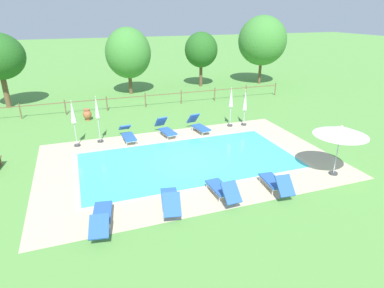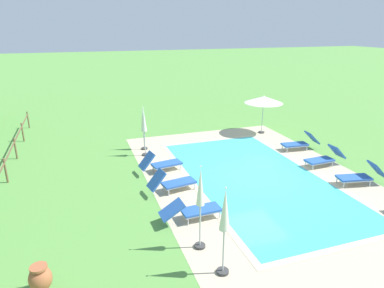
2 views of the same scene
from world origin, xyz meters
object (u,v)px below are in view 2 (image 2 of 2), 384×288
(terracotta_urn_near_fence, at_px, (40,278))
(patio_umbrella_open_foreground, at_px, (264,100))
(patio_umbrella_closed_row_centre, at_px, (225,217))
(sun_lounger_south_near_corner, at_px, (193,210))
(patio_umbrella_closed_row_west, at_px, (143,122))
(patio_umbrella_closed_row_mid_west, at_px, (144,124))
(sun_lounger_north_far, at_px, (173,182))
(sun_lounger_south_mid, at_px, (361,176))
(sun_lounger_south_far, at_px, (300,143))
(sun_lounger_north_end, at_px, (161,163))
(sun_lounger_north_near_steps, at_px, (325,158))
(patio_umbrella_closed_row_mid_east, at_px, (200,195))

(terracotta_urn_near_fence, bearing_deg, patio_umbrella_open_foreground, -49.94)
(terracotta_urn_near_fence, bearing_deg, patio_umbrella_closed_row_centre, -100.13)
(sun_lounger_south_near_corner, bearing_deg, patio_umbrella_open_foreground, -42.09)
(patio_umbrella_closed_row_west, distance_m, patio_umbrella_closed_row_mid_west, 0.91)
(patio_umbrella_closed_row_mid_west, bearing_deg, terracotta_urn_near_fence, 153.11)
(sun_lounger_north_far, distance_m, patio_umbrella_open_foreground, 9.17)
(patio_umbrella_closed_row_west, distance_m, terracotta_urn_near_fence, 10.10)
(sun_lounger_south_mid, relative_size, terracotta_urn_near_fence, 2.67)
(patio_umbrella_closed_row_mid_west, height_order, terracotta_urn_near_fence, patio_umbrella_closed_row_mid_west)
(sun_lounger_south_mid, bearing_deg, patio_umbrella_closed_row_centre, 112.18)
(sun_lounger_south_mid, distance_m, sun_lounger_south_far, 4.24)
(sun_lounger_north_end, xyz_separation_m, patio_umbrella_closed_row_west, (3.06, 0.14, 1.05))
(sun_lounger_north_end, height_order, patio_umbrella_closed_row_mid_west, patio_umbrella_closed_row_mid_west)
(sun_lounger_north_end, height_order, patio_umbrella_closed_row_west, patio_umbrella_closed_row_west)
(sun_lounger_north_far, height_order, patio_umbrella_open_foreground, patio_umbrella_open_foreground)
(patio_umbrella_closed_row_mid_west, bearing_deg, sun_lounger_north_near_steps, -117.91)
(terracotta_urn_near_fence, bearing_deg, sun_lounger_south_far, -61.44)
(patio_umbrella_closed_row_centre, bearing_deg, sun_lounger_north_near_steps, -55.16)
(patio_umbrella_closed_row_west, bearing_deg, sun_lounger_north_far, -178.95)
(patio_umbrella_closed_row_west, height_order, terracotta_urn_near_fence, patio_umbrella_closed_row_west)
(sun_lounger_south_mid, bearing_deg, sun_lounger_north_far, 75.81)
(sun_lounger_north_near_steps, bearing_deg, patio_umbrella_closed_row_mid_west, 62.09)
(patio_umbrella_closed_row_mid_west, xyz_separation_m, patio_umbrella_closed_row_mid_east, (-7.77, -0.01, 0.06))
(sun_lounger_north_far, bearing_deg, patio_umbrella_closed_row_mid_west, 3.02)
(patio_umbrella_open_foreground, xyz_separation_m, patio_umbrella_closed_row_centre, (-10.42, 7.11, -0.34))
(sun_lounger_north_far, height_order, sun_lounger_south_mid, sun_lounger_north_far)
(sun_lounger_south_mid, distance_m, patio_umbrella_open_foreground, 7.61)
(patio_umbrella_open_foreground, relative_size, patio_umbrella_closed_row_west, 1.00)
(patio_umbrella_closed_row_mid_east, bearing_deg, sun_lounger_north_near_steps, -62.68)
(sun_lounger_south_mid, height_order, patio_umbrella_closed_row_centre, patio_umbrella_closed_row_centre)
(sun_lounger_south_far, distance_m, patio_umbrella_open_foreground, 3.60)
(patio_umbrella_closed_row_centre, bearing_deg, patio_umbrella_closed_row_west, 0.39)
(terracotta_urn_near_fence, bearing_deg, sun_lounger_north_near_steps, -69.82)
(sun_lounger_north_end, distance_m, sun_lounger_south_near_corner, 4.16)
(patio_umbrella_closed_row_west, bearing_deg, sun_lounger_north_end, -177.45)
(patio_umbrella_closed_row_west, bearing_deg, sun_lounger_south_mid, -133.04)
(patio_umbrella_closed_row_centre, bearing_deg, sun_lounger_north_far, -0.30)
(sun_lounger_north_far, relative_size, patio_umbrella_open_foreground, 0.87)
(sun_lounger_north_end, bearing_deg, sun_lounger_south_near_corner, -179.61)
(sun_lounger_north_near_steps, bearing_deg, patio_umbrella_closed_row_centre, 124.84)
(terracotta_urn_near_fence, bearing_deg, patio_umbrella_closed_row_mid_west, -26.89)
(patio_umbrella_closed_row_west, distance_m, patio_umbrella_closed_row_mid_east, 8.67)
(sun_lounger_south_mid, relative_size, patio_umbrella_closed_row_centre, 0.81)
(sun_lounger_south_far, bearing_deg, patio_umbrella_closed_row_mid_west, 77.10)
(patio_umbrella_open_foreground, height_order, terracotta_urn_near_fence, patio_umbrella_open_foreground)
(sun_lounger_south_far, bearing_deg, sun_lounger_north_end, 93.15)
(sun_lounger_north_end, relative_size, patio_umbrella_closed_row_mid_east, 0.77)
(sun_lounger_south_far, xyz_separation_m, patio_umbrella_closed_row_mid_west, (1.76, 7.68, 1.22))
(patio_umbrella_closed_row_centre, bearing_deg, sun_lounger_south_far, -46.03)
(sun_lounger_north_near_steps, relative_size, patio_umbrella_closed_row_centre, 0.79)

